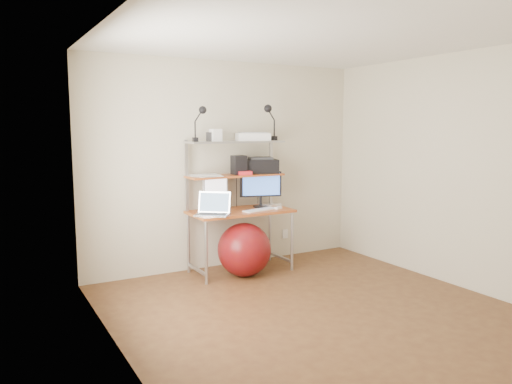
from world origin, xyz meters
TOP-DOWN VIEW (x-y plane):
  - room at (0.00, 0.00)m, footprint 3.60×3.60m
  - computer_desk at (0.00, 1.50)m, footprint 1.20×0.60m
  - wall_outlet at (0.85, 1.79)m, footprint 0.08×0.01m
  - monitor_silver at (-0.25, 1.60)m, footprint 0.36×0.17m
  - monitor_black at (0.33, 1.53)m, footprint 0.50×0.21m
  - laptop at (-0.40, 1.32)m, footprint 0.47×0.45m
  - keyboard at (0.20, 1.32)m, footprint 0.46×0.23m
  - mouse at (0.44, 1.31)m, footprint 0.10×0.08m
  - mac_mini at (0.44, 1.52)m, footprint 0.26×0.26m
  - phone at (0.06, 1.32)m, footprint 0.11×0.16m
  - printer at (0.37, 1.61)m, footprint 0.48×0.39m
  - nas_cube at (0.05, 1.57)m, footprint 0.16×0.16m
  - red_box at (0.08, 1.48)m, footprint 0.18×0.14m
  - scanner at (0.25, 1.59)m, footprint 0.44×0.35m
  - box_white at (-0.26, 1.57)m, footprint 0.13×0.11m
  - box_grey at (-0.28, 1.61)m, footprint 0.12×0.12m
  - clip_lamp_left at (-0.47, 1.48)m, footprint 0.16×0.09m
  - clip_lamp_right at (0.44, 1.52)m, footprint 0.17×0.10m
  - exercise_ball at (-0.05, 1.26)m, footprint 0.62×0.62m
  - paper_stack at (-0.38, 1.57)m, footprint 0.40×0.40m

SIDE VIEW (x-z plane):
  - wall_outlet at x=0.85m, z-range 0.24..0.36m
  - exercise_ball at x=-0.05m, z-range 0.00..0.62m
  - phone at x=0.06m, z-range 0.74..0.75m
  - keyboard at x=0.20m, z-range 0.74..0.75m
  - mouse at x=0.44m, z-range 0.74..0.76m
  - mac_mini at x=0.44m, z-range 0.74..0.78m
  - laptop at x=-0.40m, z-range 0.63..0.95m
  - computer_desk at x=0.00m, z-range 0.17..1.74m
  - monitor_silver at x=-0.25m, z-range 0.75..1.16m
  - monitor_black at x=0.33m, z-range 0.74..1.25m
  - paper_stack at x=-0.38m, z-range 1.15..1.17m
  - red_box at x=0.08m, z-range 1.15..1.20m
  - printer at x=0.37m, z-range 1.14..1.34m
  - room at x=0.00m, z-range -0.55..3.05m
  - nas_cube at x=0.05m, z-range 1.15..1.38m
  - scanner at x=0.25m, z-range 1.55..1.65m
  - box_grey at x=-0.28m, z-range 1.55..1.65m
  - box_white at x=-0.26m, z-range 1.55..1.69m
  - clip_lamp_left at x=-0.47m, z-range 1.64..2.04m
  - clip_lamp_right at x=0.44m, z-range 1.65..2.08m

